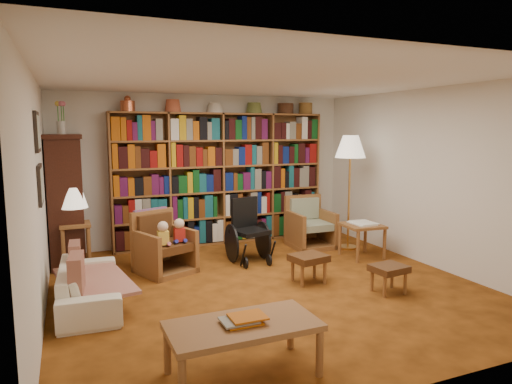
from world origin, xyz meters
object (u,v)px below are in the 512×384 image
side_table_lamp (76,236)px  armchair_leather (164,246)px  armchair_sage (308,227)px  wheelchair (248,232)px  footstool_a (309,260)px  floor_lamp (350,151)px  coffee_table (243,329)px  footstool_b (389,270)px  sofa (90,285)px  side_table_papers (362,229)px

side_table_lamp → armchair_leather: 1.23m
armchair_sage → wheelchair: bearing=-162.0°
side_table_lamp → armchair_sage: 3.60m
side_table_lamp → footstool_a: bearing=-32.8°
armchair_leather → floor_lamp: size_ratio=0.49×
armchair_leather → footstool_a: armchair_leather is taller
side_table_lamp → wheelchair: wheelchair is taller
coffee_table → floor_lamp: bearing=44.9°
armchair_sage → footstool_a: armchair_sage is taller
footstool_a → footstool_b: 0.98m
armchair_sage → floor_lamp: 1.42m
sofa → armchair_sage: bearing=-65.9°
side_table_papers → footstool_a: 1.50m
side_table_lamp → footstool_b: bearing=-35.5°
wheelchair → side_table_lamp: bearing=167.8°
armchair_leather → footstool_b: 2.96m
sofa → coffee_table: coffee_table is taller
wheelchair → footstool_a: wheelchair is taller
armchair_leather → wheelchair: bearing=1.2°
armchair_leather → floor_lamp: bearing=0.8°
side_table_lamp → footstool_b: (3.39, -2.42, -0.20)m
armchair_sage → wheelchair: 1.31m
side_table_lamp → armchair_leather: bearing=-25.8°
footstool_b → footstool_a: bearing=135.6°
side_table_lamp → armchair_leather: armchair_leather is taller
armchair_sage → sofa: bearing=-158.9°
side_table_papers → footstool_b: 1.54m
side_table_papers → side_table_lamp: bearing=165.7°
sofa → armchair_sage: (3.49, 1.35, 0.09)m
armchair_sage → coffee_table: size_ratio=0.70×
sofa → floor_lamp: 4.35m
side_table_lamp → footstool_a: side_table_lamp is taller
footstool_a → sofa: bearing=173.8°
floor_lamp → side_table_papers: size_ratio=3.11×
sofa → coffee_table: 2.27m
sofa → side_table_lamp: bearing=6.9°
floor_lamp → coffee_table: size_ratio=1.55×
armchair_sage → side_table_lamp: bearing=178.3°
side_table_papers → armchair_leather: bearing=170.5°
side_table_lamp → armchair_sage: bearing=-1.7°
side_table_lamp → side_table_papers: 4.14m
armchair_sage → footstool_b: (-0.20, -2.31, -0.04)m
side_table_papers → coffee_table: side_table_papers is taller
side_table_papers → footstool_b: (-0.62, -1.40, -0.16)m
wheelchair → coffee_table: bearing=-112.3°
wheelchair → floor_lamp: 2.11m
sofa → side_table_papers: bearing=-80.7°
sofa → side_table_papers: side_table_papers is taller
side_table_lamp → sofa: bearing=-86.1°
armchair_sage → side_table_papers: size_ratio=1.40×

